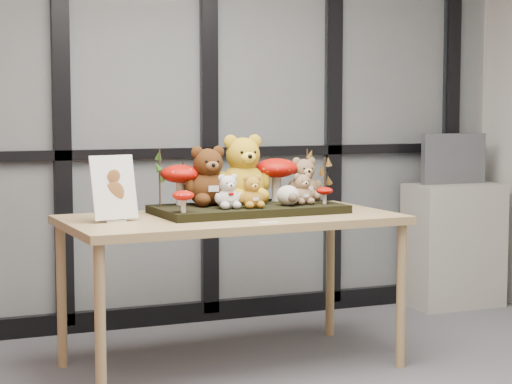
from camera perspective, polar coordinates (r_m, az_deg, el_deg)
name	(u,v)px	position (r m, az deg, el deg)	size (l,w,h in m)	color
room_shell	(322,7)	(3.25, 4.09, 11.31)	(5.00, 5.00, 5.00)	#B8B6AE
glass_partition	(137,92)	(5.56, -7.31, 6.13)	(4.90, 0.06, 2.78)	#2D383F
display_table	(231,228)	(4.69, -1.54, -2.25)	(1.71, 0.91, 0.78)	tan
diorama_tray	(248,209)	(4.79, -0.47, -1.06)	(0.96, 0.48, 0.04)	black
bear_pooh_yellow	(243,165)	(4.89, -0.82, 1.65)	(0.30, 0.27, 0.40)	gold
bear_brown_medium	(208,173)	(4.78, -2.98, 1.20)	(0.26, 0.23, 0.34)	#45240D
bear_tan_back	(304,177)	(5.02, 2.96, 0.95)	(0.20, 0.18, 0.26)	olive
bear_small_yellow	(252,190)	(4.65, -0.24, 0.13)	(0.14, 0.13, 0.18)	#AD761F
bear_white_bow	(228,190)	(4.62, -1.74, 0.15)	(0.15, 0.13, 0.19)	silver
bear_beige_small	(303,187)	(4.83, 2.88, 0.30)	(0.14, 0.12, 0.18)	#8B6848
plush_cream_hedgehog	(288,194)	(4.76, 1.99, -0.15)	(0.09, 0.08, 0.12)	beige
mushroom_back_left	(181,183)	(4.79, -4.66, 0.57)	(0.21, 0.21, 0.23)	#A10C05
mushroom_back_right	(276,177)	(4.98, 1.27, 0.90)	(0.23, 0.23, 0.25)	#A10C05
mushroom_front_left	(183,200)	(4.46, -4.50, -0.52)	(0.11, 0.11, 0.12)	#A10C05
mushroom_front_right	(325,195)	(4.86, 4.25, -0.16)	(0.09, 0.09, 0.10)	#A10C05
sprig_green_far_left	(160,178)	(4.73, -5.94, 0.87)	(0.05, 0.05, 0.29)	#11360C
sprig_green_mid_left	(183,183)	(4.83, -4.51, 0.54)	(0.05, 0.05, 0.22)	#11360C
sprig_dry_far_right	(307,174)	(5.04, 3.16, 1.09)	(0.05, 0.05, 0.28)	brown
sprig_dry_mid_right	(325,179)	(4.95, 4.26, 0.78)	(0.05, 0.05, 0.24)	brown
sprig_green_centre	(219,185)	(4.91, -2.31, 0.42)	(0.05, 0.05, 0.18)	#11360C
sign_holder	(114,190)	(4.48, -8.74, 0.10)	(0.23, 0.12, 0.32)	silver
label_card	(269,222)	(4.40, 0.80, -1.89)	(0.09, 0.03, 0.00)	white
cabinet	(453,245)	(6.31, 12.06, -3.21)	(0.61, 0.36, 0.82)	gray
monitor	(454,159)	(6.27, 12.07, 2.02)	(0.47, 0.05, 0.33)	#4C4F54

